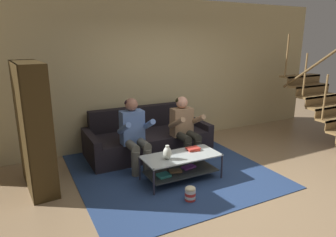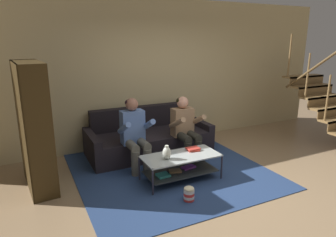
{
  "view_description": "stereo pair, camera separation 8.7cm",
  "coord_description": "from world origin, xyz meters",
  "px_view_note": "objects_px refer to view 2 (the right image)",
  "views": [
    {
      "loc": [
        -2.6,
        -3.14,
        2.12
      ],
      "look_at": [
        -0.51,
        0.91,
        0.91
      ],
      "focal_mm": 32.0,
      "sensor_mm": 36.0,
      "label": 1
    },
    {
      "loc": [
        -2.52,
        -3.18,
        2.12
      ],
      "look_at": [
        -0.51,
        0.91,
        0.91
      ],
      "focal_mm": 32.0,
      "sensor_mm": 36.0,
      "label": 2
    }
  ],
  "objects_px": {
    "person_seated_right": "(185,126)",
    "book_stack": "(193,149)",
    "person_seated_left": "(135,132)",
    "coffee_table": "(180,164)",
    "bookshelf": "(33,138)",
    "couch": "(148,139)",
    "vase": "(167,153)",
    "popcorn_tub": "(189,194)"
  },
  "relations": [
    {
      "from": "book_stack",
      "to": "popcorn_tub",
      "type": "distance_m",
      "value": 0.92
    },
    {
      "from": "coffee_table",
      "to": "couch",
      "type": "bearing_deg",
      "value": 89.4
    },
    {
      "from": "couch",
      "to": "vase",
      "type": "height_order",
      "value": "couch"
    },
    {
      "from": "vase",
      "to": "popcorn_tub",
      "type": "xyz_separation_m",
      "value": [
        0.05,
        -0.58,
        -0.4
      ]
    },
    {
      "from": "coffee_table",
      "to": "vase",
      "type": "xyz_separation_m",
      "value": [
        -0.24,
        -0.03,
        0.24
      ]
    },
    {
      "from": "book_stack",
      "to": "popcorn_tub",
      "type": "bearing_deg",
      "value": -124.11
    },
    {
      "from": "person_seated_left",
      "to": "book_stack",
      "type": "distance_m",
      "value": 1.0
    },
    {
      "from": "couch",
      "to": "person_seated_right",
      "type": "distance_m",
      "value": 0.83
    },
    {
      "from": "coffee_table",
      "to": "vase",
      "type": "relative_size",
      "value": 5.62
    },
    {
      "from": "person_seated_left",
      "to": "book_stack",
      "type": "bearing_deg",
      "value": -39.14
    },
    {
      "from": "couch",
      "to": "person_seated_right",
      "type": "height_order",
      "value": "person_seated_right"
    },
    {
      "from": "person_seated_right",
      "to": "coffee_table",
      "type": "relative_size",
      "value": 0.95
    },
    {
      "from": "couch",
      "to": "person_seated_left",
      "type": "height_order",
      "value": "person_seated_left"
    },
    {
      "from": "person_seated_left",
      "to": "person_seated_right",
      "type": "bearing_deg",
      "value": -0.31
    },
    {
      "from": "person_seated_left",
      "to": "bookshelf",
      "type": "height_order",
      "value": "bookshelf"
    },
    {
      "from": "vase",
      "to": "book_stack",
      "type": "height_order",
      "value": "vase"
    },
    {
      "from": "couch",
      "to": "coffee_table",
      "type": "height_order",
      "value": "couch"
    },
    {
      "from": "couch",
      "to": "vase",
      "type": "xyz_separation_m",
      "value": [
        -0.26,
        -1.34,
        0.23
      ]
    },
    {
      "from": "popcorn_tub",
      "to": "person_seated_right",
      "type": "bearing_deg",
      "value": 62.78
    },
    {
      "from": "book_stack",
      "to": "person_seated_left",
      "type": "bearing_deg",
      "value": 140.86
    },
    {
      "from": "vase",
      "to": "popcorn_tub",
      "type": "relative_size",
      "value": 1.02
    },
    {
      "from": "person_seated_left",
      "to": "popcorn_tub",
      "type": "relative_size",
      "value": 5.74
    },
    {
      "from": "person_seated_right",
      "to": "book_stack",
      "type": "height_order",
      "value": "person_seated_right"
    },
    {
      "from": "person_seated_right",
      "to": "book_stack",
      "type": "relative_size",
      "value": 5.29
    },
    {
      "from": "couch",
      "to": "person_seated_left",
      "type": "xyz_separation_m",
      "value": [
        -0.48,
        -0.58,
        0.37
      ]
    },
    {
      "from": "bookshelf",
      "to": "popcorn_tub",
      "type": "height_order",
      "value": "bookshelf"
    },
    {
      "from": "vase",
      "to": "book_stack",
      "type": "bearing_deg",
      "value": 14.39
    },
    {
      "from": "bookshelf",
      "to": "person_seated_right",
      "type": "bearing_deg",
      "value": 0.35
    },
    {
      "from": "coffee_table",
      "to": "bookshelf",
      "type": "relative_size",
      "value": 0.65
    },
    {
      "from": "couch",
      "to": "book_stack",
      "type": "xyz_separation_m",
      "value": [
        0.28,
        -1.2,
        0.15
      ]
    },
    {
      "from": "couch",
      "to": "coffee_table",
      "type": "xyz_separation_m",
      "value": [
        -0.01,
        -1.3,
        -0.01
      ]
    },
    {
      "from": "person_seated_right",
      "to": "coffee_table",
      "type": "height_order",
      "value": "person_seated_right"
    },
    {
      "from": "popcorn_tub",
      "to": "person_seated_left",
      "type": "bearing_deg",
      "value": 101.61
    },
    {
      "from": "popcorn_tub",
      "to": "bookshelf",
      "type": "bearing_deg",
      "value": 144.09
    },
    {
      "from": "coffee_table",
      "to": "vase",
      "type": "bearing_deg",
      "value": -172.86
    },
    {
      "from": "couch",
      "to": "person_seated_right",
      "type": "relative_size",
      "value": 2.03
    },
    {
      "from": "person_seated_left",
      "to": "popcorn_tub",
      "type": "distance_m",
      "value": 1.46
    },
    {
      "from": "person_seated_left",
      "to": "person_seated_right",
      "type": "distance_m",
      "value": 0.95
    },
    {
      "from": "person_seated_right",
      "to": "bookshelf",
      "type": "xyz_separation_m",
      "value": [
        -2.49,
        -0.01,
        0.15
      ]
    },
    {
      "from": "person_seated_left",
      "to": "vase",
      "type": "xyz_separation_m",
      "value": [
        0.22,
        -0.75,
        -0.14
      ]
    },
    {
      "from": "person_seated_left",
      "to": "vase",
      "type": "height_order",
      "value": "person_seated_left"
    },
    {
      "from": "vase",
      "to": "book_stack",
      "type": "xyz_separation_m",
      "value": [
        0.54,
        0.14,
        -0.08
      ]
    }
  ]
}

